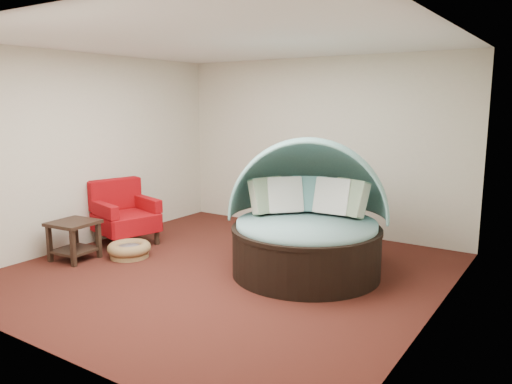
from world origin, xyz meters
The scene contains 10 objects.
floor centered at (0.00, 0.00, 0.00)m, with size 5.00×5.00×0.00m, color #4E1E16.
wall_back centered at (0.00, 2.50, 1.40)m, with size 5.00×5.00×0.00m, color beige.
wall_front centered at (0.00, -2.50, 1.40)m, with size 5.00×5.00×0.00m, color beige.
wall_left centered at (-2.50, 0.00, 1.40)m, with size 5.00×5.00×0.00m, color beige.
wall_right centered at (2.50, 0.00, 1.40)m, with size 5.00×5.00×0.00m, color beige.
ceiling centered at (0.00, 0.00, 2.80)m, with size 5.00×5.00×0.00m, color white.
canopy_daybed centered at (0.82, 0.56, 0.78)m, with size 2.45×2.43×1.68m.
pet_basket centered at (-1.47, -0.27, 0.11)m, with size 0.63×0.63×0.21m.
red_armchair centered at (-2.06, 0.18, 0.44)m, with size 1.00×1.00×0.95m.
side_table centered at (-2.00, -0.75, 0.34)m, with size 0.60×0.60×0.53m.
Camera 1 is at (3.61, -4.81, 2.10)m, focal length 35.00 mm.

